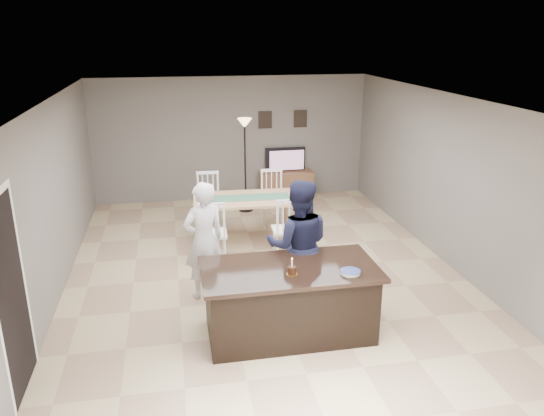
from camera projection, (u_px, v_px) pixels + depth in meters
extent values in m
plane|color=tan|center=(264.00, 272.00, 8.37)|extent=(8.00, 8.00, 0.00)
plane|color=slate|center=(231.00, 139.00, 11.66)|extent=(6.00, 0.00, 6.00)
plane|color=slate|center=(351.00, 332.00, 4.22)|extent=(6.00, 0.00, 6.00)
plane|color=slate|center=(52.00, 202.00, 7.39)|extent=(0.00, 8.00, 8.00)
plane|color=slate|center=(448.00, 180.00, 8.48)|extent=(0.00, 8.00, 8.00)
plane|color=white|center=(263.00, 99.00, 7.50)|extent=(8.00, 8.00, 0.00)
cube|color=black|center=(289.00, 302.00, 6.56)|extent=(2.00, 1.00, 0.85)
cube|color=black|center=(290.00, 269.00, 6.41)|extent=(2.15, 1.10, 0.05)
cube|color=brown|center=(286.00, 185.00, 12.00)|extent=(1.20, 0.40, 0.60)
imported|color=black|center=(286.00, 160.00, 11.88)|extent=(0.91, 0.12, 0.53)
plane|color=#FB5B1B|center=(287.00, 160.00, 11.80)|extent=(0.78, 0.00, 0.78)
cube|color=black|center=(265.00, 120.00, 11.64)|extent=(0.30, 0.02, 0.38)
cube|color=black|center=(300.00, 119.00, 11.79)|extent=(0.30, 0.02, 0.38)
plane|color=black|center=(12.00, 299.00, 5.35)|extent=(0.00, 2.10, 2.10)
imported|color=silver|center=(204.00, 240.00, 7.37)|extent=(0.72, 0.60, 1.69)
imported|color=#181A35|center=(298.00, 245.00, 7.05)|extent=(1.00, 0.86, 1.81)
cylinder|color=gold|center=(292.00, 274.00, 6.23)|extent=(0.14, 0.14, 0.00)
cylinder|color=#3A1D10|center=(292.00, 270.00, 6.22)|extent=(0.10, 0.10, 0.09)
cylinder|color=white|center=(292.00, 263.00, 6.19)|extent=(0.02, 0.02, 0.10)
sphere|color=#FFBF4C|center=(292.00, 259.00, 6.17)|extent=(0.02, 0.02, 0.02)
cylinder|color=white|center=(350.00, 273.00, 6.25)|extent=(0.23, 0.23, 0.01)
cylinder|color=white|center=(350.00, 272.00, 6.24)|extent=(0.23, 0.23, 0.01)
cylinder|color=white|center=(350.00, 271.00, 6.24)|extent=(0.23, 0.23, 0.01)
cylinder|color=#314498|center=(350.00, 271.00, 6.24)|extent=(0.24, 0.24, 0.00)
cube|color=tan|center=(245.00, 199.00, 9.27)|extent=(1.83, 1.09, 0.04)
cylinder|color=tan|center=(200.00, 232.00, 8.91)|extent=(0.07, 0.07, 0.79)
cylinder|color=tan|center=(286.00, 212.00, 9.90)|extent=(0.07, 0.07, 0.79)
cube|color=#39674B|center=(245.00, 198.00, 9.26)|extent=(1.58, 0.46, 0.01)
cube|color=white|center=(212.00, 234.00, 8.55)|extent=(0.49, 0.47, 0.04)
cylinder|color=white|center=(201.00, 254.00, 8.44)|extent=(0.04, 0.04, 0.48)
cylinder|color=white|center=(224.00, 244.00, 8.83)|extent=(0.04, 0.04, 0.48)
cube|color=white|center=(211.00, 205.00, 8.19)|extent=(0.43, 0.05, 0.06)
cube|color=white|center=(287.00, 230.00, 8.72)|extent=(0.49, 0.47, 0.04)
cylinder|color=white|center=(277.00, 249.00, 8.61)|extent=(0.04, 0.04, 0.48)
cylinder|color=white|center=(296.00, 240.00, 9.00)|extent=(0.04, 0.04, 0.48)
cube|color=white|center=(289.00, 201.00, 8.36)|extent=(0.43, 0.05, 0.06)
cube|color=white|center=(209.00, 204.00, 10.02)|extent=(0.49, 0.47, 0.04)
cylinder|color=white|center=(219.00, 213.00, 10.30)|extent=(0.04, 0.04, 0.48)
cylinder|color=white|center=(200.00, 221.00, 9.91)|extent=(0.04, 0.04, 0.48)
cube|color=white|center=(207.00, 173.00, 10.03)|extent=(0.43, 0.05, 0.06)
cube|color=white|center=(273.00, 201.00, 10.19)|extent=(0.49, 0.47, 0.04)
cylinder|color=white|center=(281.00, 210.00, 10.47)|extent=(0.04, 0.04, 0.48)
cylinder|color=white|center=(265.00, 217.00, 10.08)|extent=(0.04, 0.04, 0.48)
cube|color=white|center=(272.00, 170.00, 10.20)|extent=(0.43, 0.05, 0.06)
cylinder|color=black|center=(246.00, 210.00, 11.22)|extent=(0.29, 0.29, 0.03)
cylinder|color=black|center=(245.00, 168.00, 10.93)|extent=(0.04, 0.04, 1.79)
cone|color=#FFC78C|center=(245.00, 123.00, 10.63)|extent=(0.29, 0.29, 0.19)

